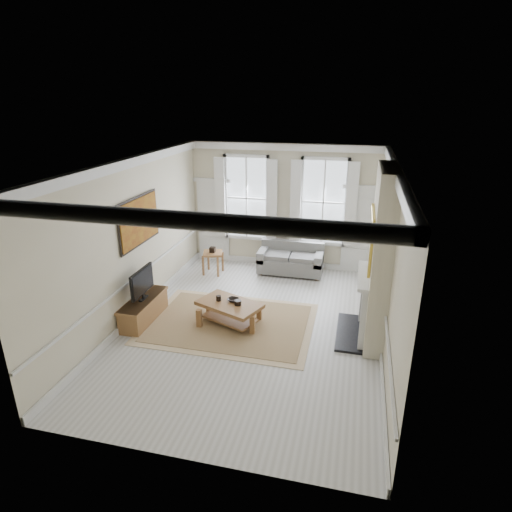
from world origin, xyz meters
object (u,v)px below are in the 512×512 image
(coffee_table, at_px, (229,306))
(tv_stand, at_px, (144,309))
(sofa, at_px, (291,260))
(side_table, at_px, (213,256))

(coffee_table, relative_size, tv_stand, 1.06)
(sofa, height_order, coffee_table, sofa)
(sofa, xyz_separation_m, tv_stand, (-2.64, -3.37, -0.10))
(sofa, height_order, side_table, sofa)
(sofa, relative_size, coffee_table, 1.15)
(side_table, distance_m, coffee_table, 2.82)
(sofa, distance_m, coffee_table, 3.19)
(side_table, relative_size, coffee_table, 0.41)
(tv_stand, bearing_deg, coffee_table, 8.79)
(side_table, distance_m, tv_stand, 2.89)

